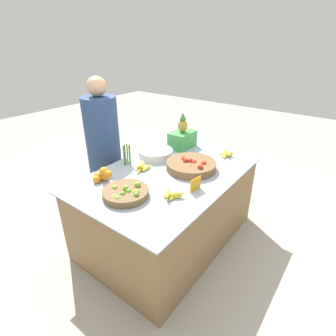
{
  "coord_description": "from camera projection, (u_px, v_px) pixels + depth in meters",
  "views": [
    {
      "loc": [
        -1.69,
        -1.27,
        1.83
      ],
      "look_at": [
        0.0,
        0.0,
        0.79
      ],
      "focal_mm": 28.0,
      "sensor_mm": 36.0,
      "label": 1
    }
  ],
  "objects": [
    {
      "name": "metal_bowl",
      "position": [
        156.0,
        153.0,
        2.68
      ],
      "size": [
        0.35,
        0.35,
        0.08
      ],
      "color": "silver",
      "rests_on": "market_table"
    },
    {
      "name": "price_sign",
      "position": [
        196.0,
        184.0,
        2.08
      ],
      "size": [
        0.12,
        0.02,
        0.11
      ],
      "rotation": [
        0.0,
        0.0,
        -0.15
      ],
      "color": "orange",
      "rests_on": "market_table"
    },
    {
      "name": "banana_bunch_middle_left",
      "position": [
        227.0,
        154.0,
        2.7
      ],
      "size": [
        0.16,
        0.15,
        0.06
      ],
      "color": "yellow",
      "rests_on": "market_table"
    },
    {
      "name": "orange_pile",
      "position": [
        103.0,
        175.0,
        2.22
      ],
      "size": [
        0.15,
        0.18,
        0.13
      ],
      "color": "orange",
      "rests_on": "market_table"
    },
    {
      "name": "banana_bunch_back_center",
      "position": [
        172.0,
        195.0,
        2.0
      ],
      "size": [
        0.16,
        0.17,
        0.06
      ],
      "color": "yellow",
      "rests_on": "market_table"
    },
    {
      "name": "lime_bowl",
      "position": [
        126.0,
        193.0,
        2.01
      ],
      "size": [
        0.36,
        0.36,
        0.09
      ],
      "color": "brown",
      "rests_on": "market_table"
    },
    {
      "name": "market_table",
      "position": [
        168.0,
        207.0,
        2.54
      ],
      "size": [
        1.67,
        1.11,
        0.74
      ],
      "color": "olive",
      "rests_on": "ground_plane"
    },
    {
      "name": "vendor_person",
      "position": [
        105.0,
        155.0,
        2.85
      ],
      "size": [
        0.35,
        0.35,
        1.52
      ],
      "color": "navy",
      "rests_on": "ground_plane"
    },
    {
      "name": "ground_plane",
      "position": [
        168.0,
        236.0,
        2.71
      ],
      "size": [
        12.0,
        12.0,
        0.0
      ],
      "primitive_type": "plane",
      "color": "#ADA599"
    },
    {
      "name": "produce_crate",
      "position": [
        182.0,
        137.0,
        2.9
      ],
      "size": [
        0.29,
        0.21,
        0.39
      ],
      "color": "green",
      "rests_on": "market_table"
    },
    {
      "name": "banana_bunch_front_left",
      "position": [
        142.0,
        167.0,
        2.43
      ],
      "size": [
        0.21,
        0.14,
        0.06
      ],
      "color": "yellow",
      "rests_on": "market_table"
    },
    {
      "name": "veg_bundle",
      "position": [
        127.0,
        155.0,
        2.5
      ],
      "size": [
        0.07,
        0.05,
        0.2
      ],
      "color": "#4C8E42",
      "rests_on": "market_table"
    },
    {
      "name": "tomato_basket",
      "position": [
        191.0,
        165.0,
        2.43
      ],
      "size": [
        0.46,
        0.46,
        0.11
      ],
      "color": "brown",
      "rests_on": "market_table"
    }
  ]
}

